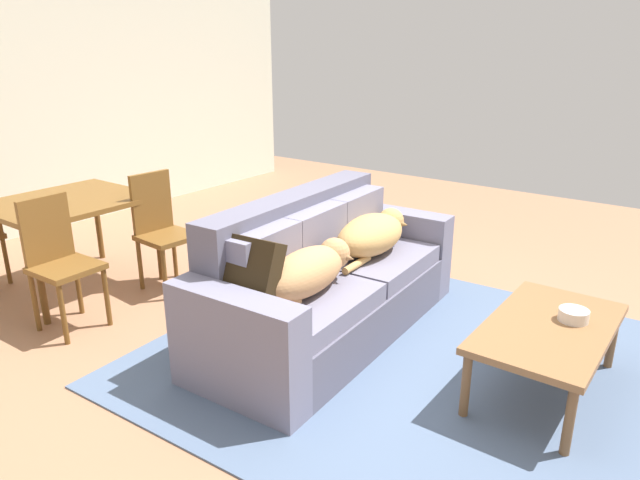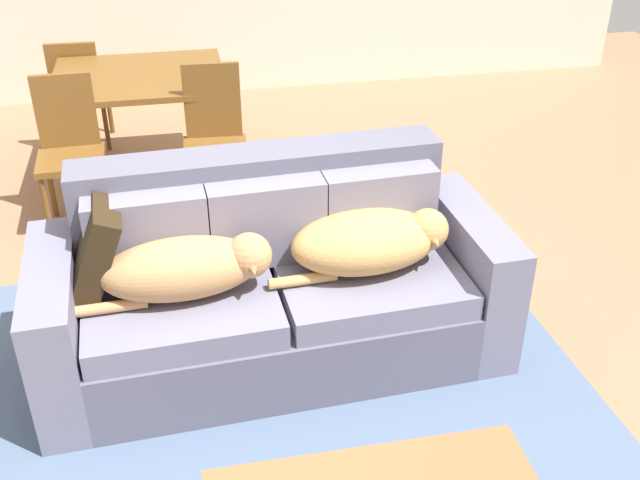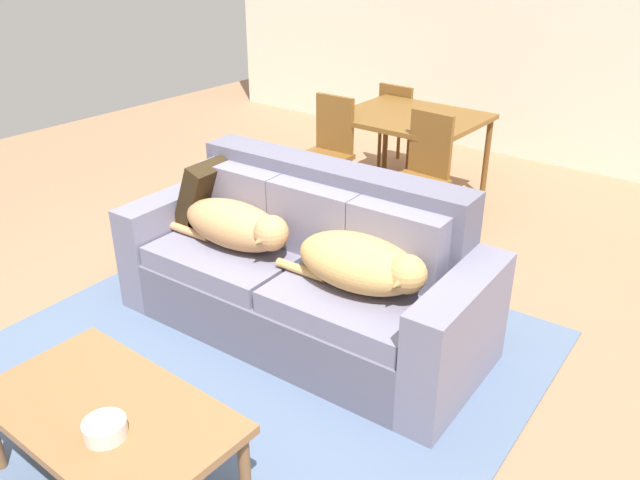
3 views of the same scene
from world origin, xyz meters
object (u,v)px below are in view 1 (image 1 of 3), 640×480
at_px(throw_pillow_by_left_arm, 243,275).
at_px(dining_table, 67,208).
at_px(dining_chair_near_left, 59,257).
at_px(dining_chair_near_right, 161,226).
at_px(dog_on_right_cushion, 372,234).
at_px(dog_on_left_cushion, 309,270).
at_px(bowl_on_coffee_table, 574,315).
at_px(couch, 325,283).
at_px(coffee_table, 548,332).

xyz_separation_m(throw_pillow_by_left_arm, dining_table, (0.19, 2.12, 0.00)).
height_order(dining_table, dining_chair_near_left, dining_chair_near_left).
bearing_deg(dining_chair_near_left, dining_chair_near_right, -1.54).
height_order(dog_on_right_cushion, dining_chair_near_left, dining_chair_near_left).
distance_m(dog_on_right_cushion, dining_table, 2.46).
xyz_separation_m(throw_pillow_by_left_arm, dining_chair_near_right, (0.64, 1.54, -0.16)).
relative_size(dog_on_left_cushion, throw_pillow_by_left_arm, 1.97).
relative_size(throw_pillow_by_left_arm, dining_table, 0.39).
relative_size(bowl_on_coffee_table, dining_chair_near_right, 0.18).
relative_size(couch, dog_on_right_cushion, 2.56).
xyz_separation_m(dog_on_left_cushion, coffee_table, (0.53, -1.30, -0.24)).
height_order(couch, dining_table, couch).
height_order(couch, throw_pillow_by_left_arm, couch).
xyz_separation_m(dog_on_left_cushion, dining_chair_near_right, (0.24, 1.70, -0.10)).
relative_size(throw_pillow_by_left_arm, dining_chair_near_right, 0.47).
relative_size(dog_on_left_cushion, dining_chair_near_right, 0.92).
bearing_deg(coffee_table, dog_on_right_cushion, 77.43).
xyz_separation_m(throw_pillow_by_left_arm, dining_chair_near_left, (-0.25, 1.53, -0.16)).
bearing_deg(throw_pillow_by_left_arm, dog_on_left_cushion, -22.67).
bearing_deg(throw_pillow_by_left_arm, dog_on_right_cushion, -4.76).
xyz_separation_m(dog_on_left_cushion, dining_table, (-0.21, 2.29, 0.06)).
bearing_deg(bowl_on_coffee_table, dog_on_left_cushion, 115.32).
xyz_separation_m(coffee_table, dining_table, (-0.74, 3.59, 0.30)).
distance_m(couch, dining_table, 2.23).
xyz_separation_m(throw_pillow_by_left_arm, coffee_table, (0.93, -1.47, -0.30)).
height_order(throw_pillow_by_left_arm, dining_chair_near_left, dining_chair_near_left).
bearing_deg(dining_table, bowl_on_coffee_table, -76.63).
xyz_separation_m(dog_on_right_cushion, dining_chair_near_left, (-1.49, 1.63, -0.10)).
bearing_deg(dog_on_right_cushion, dog_on_left_cushion, -178.35).
height_order(couch, dog_on_left_cushion, couch).
bearing_deg(throw_pillow_by_left_arm, dining_table, 84.91).
distance_m(dog_on_left_cushion, coffee_table, 1.43).
bearing_deg(throw_pillow_by_left_arm, dining_chair_near_right, 67.41).
distance_m(dog_on_left_cushion, dining_chair_near_left, 1.82).
bearing_deg(dining_table, dog_on_left_cushion, -84.63).
bearing_deg(dining_chair_near_right, dining_chair_near_left, -175.70).
xyz_separation_m(dining_table, dining_chair_near_right, (0.45, -0.58, -0.16)).
relative_size(throw_pillow_by_left_arm, coffee_table, 0.40).
bearing_deg(throw_pillow_by_left_arm, bowl_on_coffee_table, -55.78).
relative_size(bowl_on_coffee_table, dining_table, 0.15).
bearing_deg(coffee_table, throw_pillow_by_left_arm, 122.37).
xyz_separation_m(dining_table, dining_chair_near_left, (-0.44, -0.59, -0.16)).
relative_size(dog_on_right_cushion, bowl_on_coffee_table, 5.17).
bearing_deg(dog_on_left_cushion, dog_on_right_cushion, 1.65).
bearing_deg(dog_on_right_cushion, couch, 165.60).
relative_size(couch, bowl_on_coffee_table, 13.27).
distance_m(throw_pillow_by_left_arm, dining_chair_near_left, 1.56).
relative_size(dog_on_left_cushion, bowl_on_coffee_table, 5.24).
xyz_separation_m(dog_on_right_cushion, throw_pillow_by_left_arm, (-1.24, 0.10, 0.06)).
height_order(dining_table, dining_chair_near_right, dining_chair_near_right).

